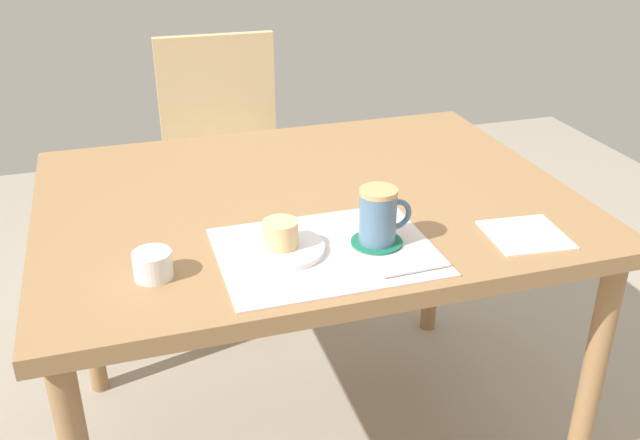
% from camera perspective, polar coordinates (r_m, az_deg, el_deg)
% --- Properties ---
extents(dining_table, '(1.17, 0.89, 0.73)m').
position_cam_1_polar(dining_table, '(1.62, -1.06, -0.34)').
color(dining_table, '#997047').
rests_on(dining_table, ground_plane).
extents(wooden_chair, '(0.43, 0.43, 0.90)m').
position_cam_1_polar(wooden_chair, '(2.38, -7.51, 4.42)').
color(wooden_chair, '#D1B27F').
rests_on(wooden_chair, ground_plane).
extents(placemat, '(0.41, 0.31, 0.00)m').
position_cam_1_polar(placemat, '(1.35, 0.50, -2.54)').
color(placemat, silver).
rests_on(placemat, dining_table).
extents(pastry_plate, '(0.17, 0.17, 0.01)m').
position_cam_1_polar(pastry_plate, '(1.35, -3.14, -2.30)').
color(pastry_plate, white).
rests_on(pastry_plate, placemat).
extents(pastry, '(0.07, 0.07, 0.05)m').
position_cam_1_polar(pastry, '(1.33, -3.17, -1.10)').
color(pastry, '#E5BC7F').
rests_on(pastry, pastry_plate).
extents(coffee_coaster, '(0.10, 0.10, 0.00)m').
position_cam_1_polar(coffee_coaster, '(1.38, 4.56, -1.77)').
color(coffee_coaster, '#196B4C').
rests_on(coffee_coaster, placemat).
extents(coffee_mug, '(0.11, 0.07, 0.11)m').
position_cam_1_polar(coffee_mug, '(1.36, 4.75, 0.37)').
color(coffee_mug, slate).
rests_on(coffee_mug, coffee_coaster).
extents(teaspoon, '(0.13, 0.01, 0.01)m').
position_cam_1_polar(teaspoon, '(1.29, 7.76, -4.00)').
color(teaspoon, silver).
rests_on(teaspoon, placemat).
extents(paper_napkin, '(0.16, 0.16, 0.00)m').
position_cam_1_polar(paper_napkin, '(1.47, 16.12, -1.14)').
color(paper_napkin, silver).
rests_on(paper_napkin, dining_table).
extents(sugar_bowl, '(0.07, 0.07, 0.05)m').
position_cam_1_polar(sugar_bowl, '(1.30, -13.23, -3.50)').
color(sugar_bowl, white).
rests_on(sugar_bowl, dining_table).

